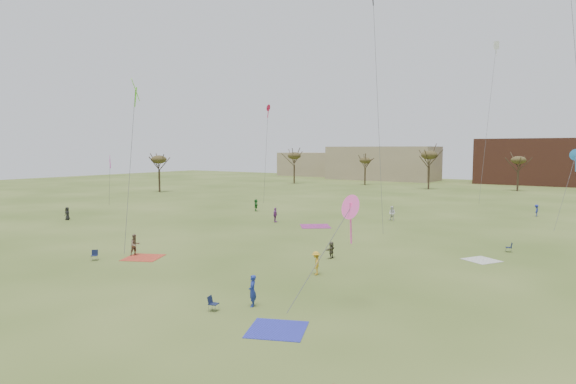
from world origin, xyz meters
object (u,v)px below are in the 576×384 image
Objects in this scene: camp_chair_center at (213,307)px; camp_chair_right at (509,249)px; flyer_near_right at (252,291)px; camp_chair_left at (95,257)px.

camp_chair_center is 1.00× the size of camp_chair_right.
camp_chair_center is (-1.35, -1.94, -0.69)m from flyer_near_right.
camp_chair_left is 1.00× the size of camp_chair_right.
camp_chair_left is (-18.49, 2.06, -0.69)m from flyer_near_right.
camp_chair_center is at bearing -38.00° from camp_chair_right.
camp_chair_right is (9.77, 25.19, -0.69)m from flyer_near_right.
camp_chair_right is (11.12, 27.13, 0.00)m from camp_chair_center.
camp_chair_left is at bearing -130.25° from flyer_near_right.
flyer_near_right is 2.18× the size of camp_chair_right.
camp_chair_left is at bearing 61.79° from camp_chair_center.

